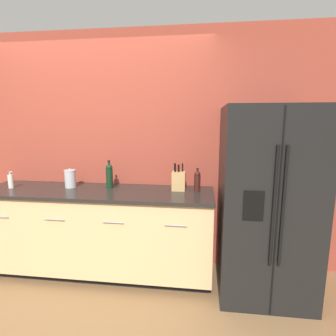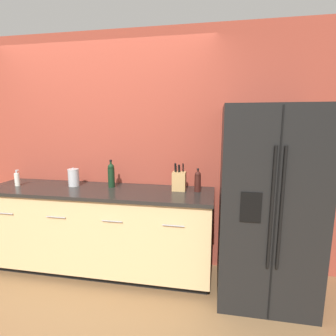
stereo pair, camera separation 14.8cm
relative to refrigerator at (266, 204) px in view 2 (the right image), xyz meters
name	(u,v)px [view 2 (the right image)]	position (x,y,z in m)	size (l,w,h in m)	color
ground_plane	(45,333)	(-1.74, -0.85, -0.88)	(14.00, 14.00, 0.00)	olive
wall_back	(105,150)	(-1.74, 0.42, 0.42)	(10.00, 0.05, 2.60)	#993D2D
counter_unit	(99,229)	(-1.69, 0.08, -0.41)	(2.44, 0.64, 0.93)	black
refrigerator	(266,204)	(0.00, 0.00, 0.00)	(0.83, 0.80, 1.77)	black
knife_block	(179,181)	(-0.83, 0.18, 0.15)	(0.14, 0.12, 0.29)	tan
wine_bottle	(111,175)	(-1.58, 0.18, 0.18)	(0.07, 0.07, 0.30)	black
soap_dispenser	(17,179)	(-2.63, 0.04, 0.12)	(0.06, 0.05, 0.18)	silver
oil_bottle	(198,181)	(-0.64, 0.17, 0.15)	(0.07, 0.07, 0.24)	#3D1914
steel_canister	(74,177)	(-2.01, 0.16, 0.14)	(0.12, 0.12, 0.21)	#B7B7BA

